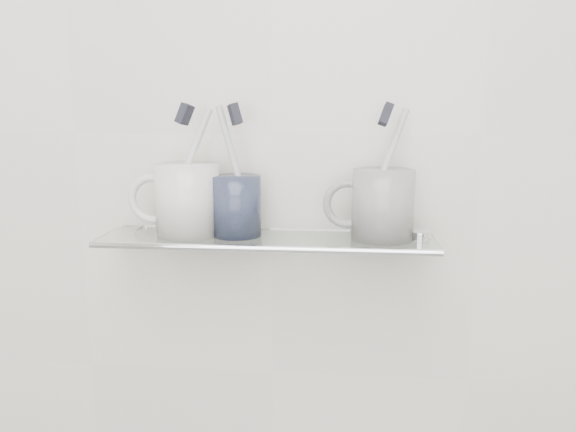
# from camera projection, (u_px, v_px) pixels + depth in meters

# --- Properties ---
(wall_back) EXTENTS (2.50, 0.00, 2.50)m
(wall_back) POSITION_uv_depth(u_px,v_px,m) (271.00, 134.00, 0.87)
(wall_back) COLOR silver
(wall_back) RESTS_ON ground
(shelf_glass) EXTENTS (0.50, 0.12, 0.01)m
(shelf_glass) POSITION_uv_depth(u_px,v_px,m) (267.00, 239.00, 0.84)
(shelf_glass) COLOR silver
(shelf_glass) RESTS_ON wall_back
(shelf_rail) EXTENTS (0.50, 0.01, 0.01)m
(shelf_rail) POSITION_uv_depth(u_px,v_px,m) (262.00, 249.00, 0.79)
(shelf_rail) COLOR silver
(shelf_rail) RESTS_ON shelf_glass
(bracket_left) EXTENTS (0.02, 0.03, 0.02)m
(bracket_left) POSITION_uv_depth(u_px,v_px,m) (142.00, 236.00, 0.91)
(bracket_left) COLOR silver
(bracket_left) RESTS_ON wall_back
(bracket_right) EXTENTS (0.02, 0.03, 0.02)m
(bracket_right) POSITION_uv_depth(u_px,v_px,m) (405.00, 242.00, 0.87)
(bracket_right) COLOR silver
(bracket_right) RESTS_ON wall_back
(mug_left) EXTENTS (0.10, 0.10, 0.11)m
(mug_left) POSITION_uv_depth(u_px,v_px,m) (188.00, 200.00, 0.85)
(mug_left) COLOR silver
(mug_left) RESTS_ON shelf_glass
(mug_left_handle) EXTENTS (0.08, 0.01, 0.08)m
(mug_left_handle) POSITION_uv_depth(u_px,v_px,m) (153.00, 199.00, 0.85)
(mug_left_handle) COLOR silver
(mug_left_handle) RESTS_ON mug_left
(toothbrush_left) EXTENTS (0.09, 0.02, 0.18)m
(toothbrush_left) POSITION_uv_depth(u_px,v_px,m) (187.00, 168.00, 0.84)
(toothbrush_left) COLOR silver
(toothbrush_left) RESTS_ON mug_left
(bristles_left) EXTENTS (0.03, 0.03, 0.03)m
(bristles_left) POSITION_uv_depth(u_px,v_px,m) (185.00, 114.00, 0.82)
(bristles_left) COLOR black
(bristles_left) RESTS_ON toothbrush_left
(mug_center) EXTENTS (0.08, 0.08, 0.09)m
(mug_center) POSITION_uv_depth(u_px,v_px,m) (237.00, 206.00, 0.84)
(mug_center) COLOR black
(mug_center) RESTS_ON shelf_glass
(mug_center_handle) EXTENTS (0.07, 0.01, 0.07)m
(mug_center_handle) POSITION_uv_depth(u_px,v_px,m) (209.00, 205.00, 0.85)
(mug_center_handle) COLOR black
(mug_center_handle) RESTS_ON mug_center
(toothbrush_center) EXTENTS (0.06, 0.02, 0.19)m
(toothbrush_center) POSITION_uv_depth(u_px,v_px,m) (236.00, 169.00, 0.83)
(toothbrush_center) COLOR #B1B2B2
(toothbrush_center) RESTS_ON mug_center
(bristles_center) EXTENTS (0.03, 0.03, 0.03)m
(bristles_center) POSITION_uv_depth(u_px,v_px,m) (235.00, 114.00, 0.82)
(bristles_center) COLOR black
(bristles_center) RESTS_ON toothbrush_center
(mug_right) EXTENTS (0.11, 0.11, 0.10)m
(mug_right) POSITION_uv_depth(u_px,v_px,m) (383.00, 204.00, 0.82)
(mug_right) COLOR silver
(mug_right) RESTS_ON shelf_glass
(mug_right_handle) EXTENTS (0.07, 0.01, 0.07)m
(mug_right_handle) POSITION_uv_depth(u_px,v_px,m) (348.00, 204.00, 0.82)
(mug_right_handle) COLOR silver
(mug_right_handle) RESTS_ON mug_right
(toothbrush_right) EXTENTS (0.07, 0.06, 0.18)m
(toothbrush_right) POSITION_uv_depth(u_px,v_px,m) (384.00, 171.00, 0.81)
(toothbrush_right) COLOR #BAAB9D
(toothbrush_right) RESTS_ON mug_right
(bristles_right) EXTENTS (0.02, 0.03, 0.04)m
(bristles_right) POSITION_uv_depth(u_px,v_px,m) (386.00, 114.00, 0.79)
(bristles_right) COLOR black
(bristles_right) RESTS_ON toothbrush_right
(chrome_cap) EXTENTS (0.03, 0.03, 0.01)m
(chrome_cap) POSITION_uv_depth(u_px,v_px,m) (420.00, 235.00, 0.82)
(chrome_cap) COLOR silver
(chrome_cap) RESTS_ON shelf_glass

